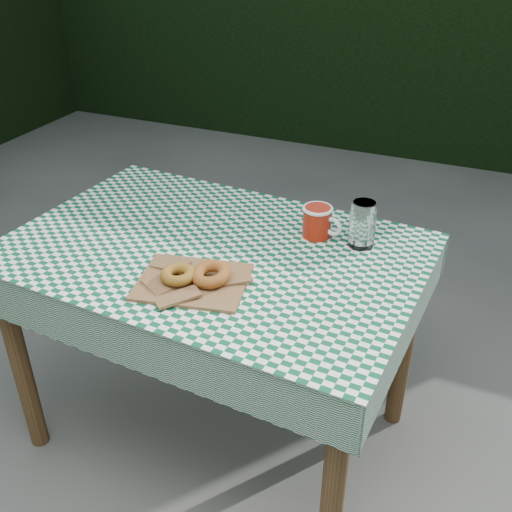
{
  "coord_description": "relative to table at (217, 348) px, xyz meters",
  "views": [
    {
      "loc": [
        0.73,
        -1.39,
        1.64
      ],
      "look_at": [
        0.17,
        -0.09,
        0.79
      ],
      "focal_mm": 41.57,
      "sensor_mm": 36.0,
      "label": 1
    }
  ],
  "objects": [
    {
      "name": "bagel_back",
      "position": [
        0.08,
        -0.17,
        0.41
      ],
      "size": [
        0.14,
        0.14,
        0.03
      ],
      "primitive_type": "torus",
      "rotation": [
        0.0,
        0.0,
        -0.43
      ],
      "color": "#9B5520",
      "rests_on": "paper_bag"
    },
    {
      "name": "ground",
      "position": [
        -0.02,
        0.05,
        -0.38
      ],
      "size": [
        60.0,
        60.0,
        0.0
      ],
      "primitive_type": "plane",
      "color": "#494844",
      "rests_on": "ground"
    },
    {
      "name": "coffee_mug",
      "position": [
        0.26,
        0.19,
        0.43
      ],
      "size": [
        0.21,
        0.21,
        0.1
      ],
      "primitive_type": null,
      "rotation": [
        0.0,
        0.0,
        -0.22
      ],
      "color": "#9D1A0A",
      "rests_on": "tablecloth"
    },
    {
      "name": "paper_bag",
      "position": [
        0.04,
        -0.19,
        0.39
      ],
      "size": [
        0.33,
        0.28,
        0.02
      ],
      "primitive_type": "cube",
      "rotation": [
        0.0,
        0.0,
        0.2
      ],
      "color": "olive",
      "rests_on": "tablecloth"
    },
    {
      "name": "bagel_front",
      "position": [
        0.0,
        -0.21,
        0.41
      ],
      "size": [
        0.1,
        0.1,
        0.03
      ],
      "primitive_type": "torus",
      "rotation": [
        0.0,
        0.0,
        0.08
      ],
      "color": "#8A5D1C",
      "rests_on": "paper_bag"
    },
    {
      "name": "hedge_north",
      "position": [
        -0.02,
        3.25,
        0.53
      ],
      "size": [
        7.0,
        0.7,
        1.8
      ],
      "primitive_type": "cube",
      "color": "black",
      "rests_on": "ground"
    },
    {
      "name": "table",
      "position": [
        0.0,
        0.0,
        0.0
      ],
      "size": [
        1.25,
        0.88,
        0.75
      ],
      "primitive_type": "cube",
      "rotation": [
        0.0,
        0.0,
        -0.07
      ],
      "color": "#51341B",
      "rests_on": "ground"
    },
    {
      "name": "drinking_glass",
      "position": [
        0.4,
        0.19,
        0.45
      ],
      "size": [
        0.09,
        0.09,
        0.14
      ],
      "primitive_type": "cylinder",
      "rotation": [
        0.0,
        0.0,
        0.24
      ],
      "color": "white",
      "rests_on": "tablecloth"
    },
    {
      "name": "tablecloth",
      "position": [
        0.0,
        -0.0,
        0.38
      ],
      "size": [
        1.27,
        0.9,
        0.01
      ],
      "primitive_type": "cube",
      "rotation": [
        0.0,
        0.0,
        -0.07
      ],
      "color": "#0B4A2B",
      "rests_on": "table"
    }
  ]
}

